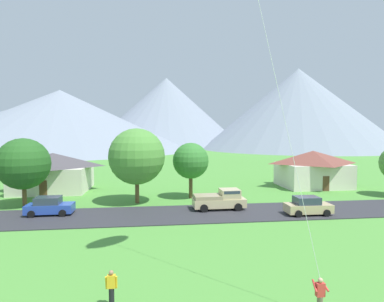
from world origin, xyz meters
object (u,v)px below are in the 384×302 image
Objects in this scene: watcher_person at (111,288)px; pickup_truck_sand_west_side at (220,199)px; house_left_center at (53,171)px; parked_car_tan_mid_west at (308,206)px; tree_near_right at (191,161)px; tree_left_of_center at (137,157)px; tree_right_of_center at (23,164)px; house_leftmost at (313,168)px; parked_car_blue_west_end at (50,206)px.

pickup_truck_sand_west_side is at bearing 62.71° from watcher_person.
house_left_center is at bearing 147.43° from pickup_truck_sand_west_side.
parked_car_tan_mid_west is at bearing 39.80° from watcher_person.
watcher_person is at bearing -105.53° from tree_near_right.
tree_left_of_center is 1.14× the size of tree_right_of_center.
tree_right_of_center is at bearing -168.26° from house_leftmost.
house_leftmost reaches higher than watcher_person.
tree_right_of_center is (-11.68, -0.09, -0.65)m from tree_left_of_center.
house_left_center is 31.72m from parked_car_tan_mid_west.
tree_right_of_center is at bearing 165.93° from parked_car_tan_mid_west.
pickup_truck_sand_west_side reaches higher than watcher_person.
house_left_center is at bearing 158.92° from tree_near_right.
house_left_center is 18.88m from tree_near_right.
house_left_center is at bearing 150.38° from parked_car_tan_mid_west.
watcher_person is at bearing -131.14° from house_leftmost.
watcher_person is at bearing -60.48° from tree_right_of_center.
tree_right_of_center reaches higher than tree_near_right.
parked_car_tan_mid_west is (16.15, -7.06, -4.27)m from tree_left_of_center.
tree_near_right is at bearing -21.08° from house_left_center.
tree_right_of_center is 23.82m from watcher_person.
parked_car_tan_mid_west is at bearing -29.62° from house_left_center.
parked_car_tan_mid_west is 8.27m from pickup_truck_sand_west_side.
house_left_center is 8.89m from tree_right_of_center.
house_leftmost is 19.13m from tree_near_right.
pickup_truck_sand_west_side is at bearing -11.20° from tree_right_of_center.
house_leftmost is 35.78m from house_left_center.
pickup_truck_sand_west_side is at bearing -32.57° from house_left_center.
parked_car_blue_west_end is 16.33m from pickup_truck_sand_west_side.
parked_car_blue_west_end is 2.52× the size of watcher_person.
tree_right_of_center is at bearing 132.88° from parked_car_blue_west_end.
tree_near_right is 1.55× the size of parked_car_tan_mid_west.
tree_right_of_center is 1.70× the size of parked_car_tan_mid_west.
parked_car_blue_west_end is at bearing 115.45° from watcher_person.
tree_near_right is (6.15, 1.83, -0.72)m from tree_left_of_center.
tree_right_of_center reaches higher than watcher_person.
parked_car_tan_mid_west is at bearing -14.07° from tree_right_of_center.
tree_left_of_center is at bearing 0.44° from tree_right_of_center.
pickup_truck_sand_west_side is (20.12, -3.98, -3.42)m from tree_right_of_center.
tree_left_of_center reaches higher than watcher_person.
house_left_center reaches higher than parked_car_blue_west_end.
tree_right_of_center is (-0.29, -8.68, 1.87)m from house_left_center.
tree_right_of_center is at bearing 119.52° from watcher_person.
tree_left_of_center is at bearing 154.24° from pickup_truck_sand_west_side.
house_left_center is at bearing 105.33° from parked_car_blue_west_end.
tree_right_of_center is 1.10× the size of tree_near_right.
house_leftmost is at bearing -1.90° from house_left_center.
tree_near_right is 3.91× the size of watcher_person.
tree_left_of_center is 1.57× the size of pickup_truck_sand_west_side.
tree_left_of_center reaches higher than parked_car_blue_west_end.
tree_near_right is 23.53m from watcher_person.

